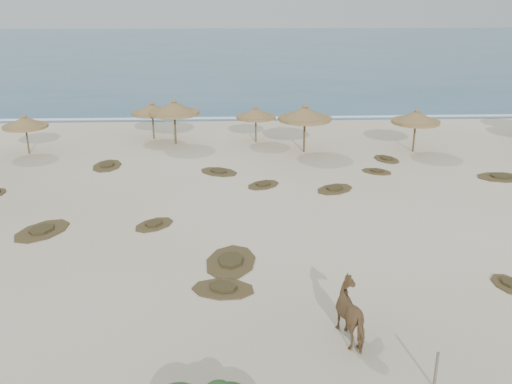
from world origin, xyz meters
TOP-DOWN VIEW (x-y plane):
  - ground at (0.00, 0.00)m, footprint 160.00×160.00m
  - ocean at (0.00, 75.00)m, footprint 200.00×100.00m
  - foam_line at (0.00, 26.00)m, footprint 70.00×0.60m
  - palapa_0 at (-14.77, 16.58)m, footprint 2.86×2.86m
  - palapa_1 at (-7.57, 19.86)m, footprint 3.09×3.09m
  - palapa_2 at (-5.97, 18.46)m, footprint 3.83×3.83m
  - palapa_3 at (-0.75, 18.78)m, footprint 3.38×3.38m
  - palapa_4 at (2.12, 16.25)m, footprint 4.10×4.10m
  - palapa_5 at (8.89, 16.01)m, footprint 3.02×3.02m
  - horse at (1.14, -3.57)m, footprint 1.34×2.11m
  - fence_post_near at (2.78, -5.82)m, footprint 0.09×0.09m
  - scrub_1 at (-10.32, 4.57)m, footprint 2.81×3.16m
  - scrub_2 at (-5.71, 5.03)m, footprint 2.16×2.21m
  - scrub_3 at (2.82, 9.21)m, footprint 2.50×2.35m
  - scrub_5 at (12.07, 10.73)m, footprint 2.69×1.83m
  - scrub_6 at (-9.46, 13.70)m, footprint 1.67×2.48m
  - scrub_7 at (5.64, 11.99)m, footprint 1.99×1.79m
  - scrub_9 at (-2.42, 1.40)m, footprint 2.30×3.11m
  - scrub_10 at (6.79, 14.32)m, footprint 1.83×2.22m
  - scrub_11 at (-2.68, -0.61)m, footprint 2.37×1.75m
  - scrub_12 at (7.14, -0.74)m, footprint 1.29×1.73m
  - scrub_13 at (-0.74, 10.02)m, footprint 2.23×2.16m
  - scrub_14 at (-3.07, 12.31)m, footprint 2.65×2.41m

SIDE VIEW (x-z plane):
  - ground at x=0.00m, z-range 0.00..0.00m
  - ocean at x=0.00m, z-range 0.00..0.01m
  - foam_line at x=0.00m, z-range 0.00..0.01m
  - scrub_1 at x=-10.32m, z-range -0.03..0.13m
  - scrub_2 at x=-5.71m, z-range -0.03..0.13m
  - scrub_14 at x=-3.07m, z-range -0.03..0.13m
  - scrub_3 at x=2.82m, z-range -0.03..0.13m
  - scrub_6 at x=-9.46m, z-range -0.03..0.13m
  - scrub_9 at x=-2.42m, z-range -0.03..0.13m
  - scrub_10 at x=6.79m, z-range -0.03..0.13m
  - scrub_11 at x=-2.68m, z-range -0.03..0.13m
  - scrub_12 at x=7.14m, z-range -0.03..0.13m
  - scrub_13 at x=-0.74m, z-range -0.03..0.13m
  - scrub_5 at x=12.07m, z-range -0.03..0.13m
  - scrub_7 at x=5.64m, z-range -0.03..0.13m
  - fence_post_near at x=2.78m, z-range 0.00..1.05m
  - horse at x=1.14m, z-range 0.00..1.65m
  - palapa_3 at x=-0.75m, z-range 0.67..3.10m
  - palapa_0 at x=-14.77m, z-range 0.69..3.17m
  - palapa_1 at x=-7.57m, z-range 0.71..3.27m
  - palapa_5 at x=8.89m, z-range 0.76..3.52m
  - palapa_2 at x=-5.97m, z-range 0.83..3.83m
  - palapa_4 at x=2.12m, z-range 0.84..3.90m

